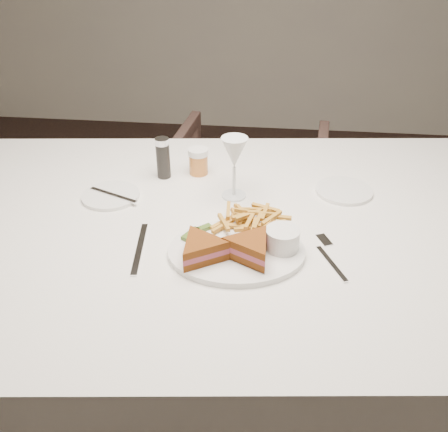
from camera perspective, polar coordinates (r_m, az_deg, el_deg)
ground at (r=1.79m, az=8.89°, el=-22.06°), size 5.00×5.00×0.00m
table at (r=1.52m, az=0.21°, el=-12.65°), size 1.71×1.24×0.75m
chair_far at (r=2.23m, az=2.62°, el=2.38°), size 0.71×0.67×0.68m
table_setting at (r=1.23m, az=1.01°, el=-0.19°), size 0.81×0.59×0.18m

